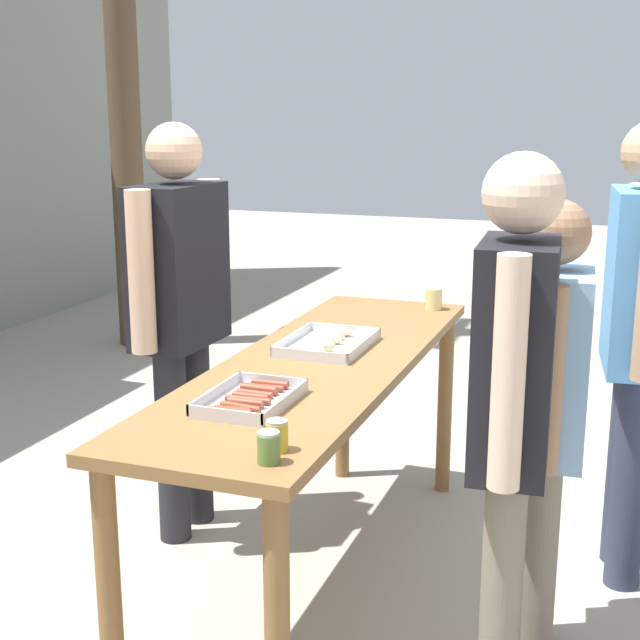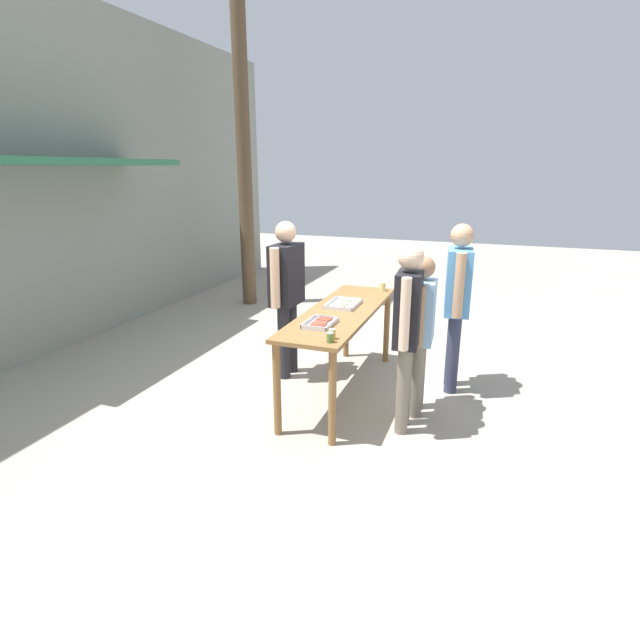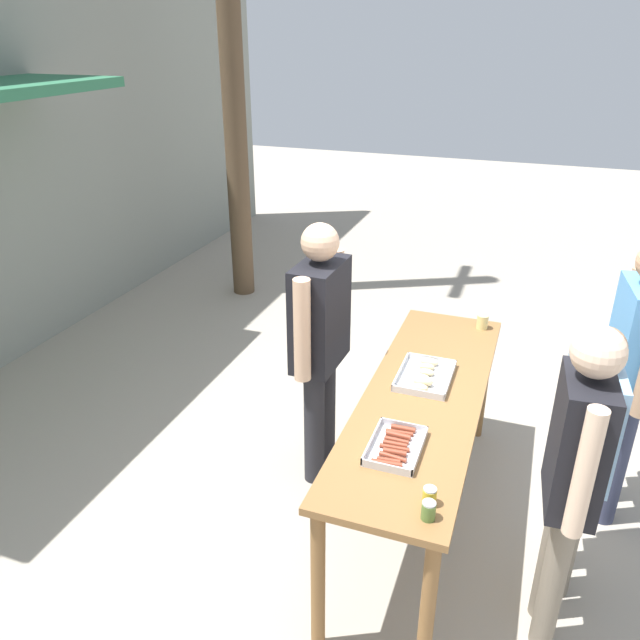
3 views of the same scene
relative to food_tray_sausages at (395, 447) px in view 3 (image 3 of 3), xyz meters
The scene contains 11 objects.
ground_plane 1.10m from the food_tray_sausages, ahead, with size 24.00×24.00×0.00m, color #A39989.
serving_table 0.58m from the food_tray_sausages, ahead, with size 2.23×0.65×0.92m.
food_tray_sausages is the anchor object (origin of this frame).
food_tray_buns 0.72m from the food_tray_sausages, ahead, with size 0.43×0.31×0.06m.
condiment_jar_mustard 0.49m from the food_tray_sausages, 149.72° to the right, with size 0.06×0.06×0.09m.
condiment_jar_ketchup 0.40m from the food_tray_sausages, 145.00° to the right, with size 0.06×0.06×0.09m.
beer_cup 1.56m from the food_tray_sausages, ahead, with size 0.08×0.08×0.10m.
person_server_behind_table 1.08m from the food_tray_sausages, 40.34° to the left, with size 0.66×0.27×1.78m.
person_customer_holding_hotdog 0.82m from the food_tray_sausages, 88.97° to the right, with size 0.56×0.24×1.72m.
person_customer_with_cup 1.57m from the food_tray_sausages, 46.71° to the right, with size 0.65×0.30×1.79m.
person_customer_waiting_in_line 0.96m from the food_tray_sausages, 66.27° to the right, with size 0.62×0.26×1.56m.
Camera 3 is at (-3.05, -0.48, 2.82)m, focal length 35.00 mm.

